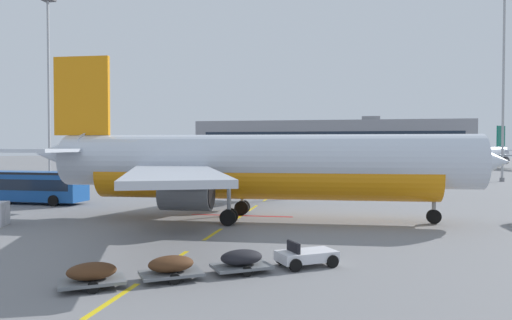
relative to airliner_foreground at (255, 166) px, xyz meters
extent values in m
plane|color=slate|center=(20.56, 19.86, -3.95)|extent=(400.00, 400.00, 0.00)
cube|color=yellow|center=(-1.44, -19.03, -3.95)|extent=(0.24, 4.00, 0.01)
cube|color=yellow|center=(-1.44, -13.09, -3.95)|extent=(0.24, 4.00, 0.01)
cube|color=yellow|center=(-1.44, -6.16, -3.95)|extent=(0.24, 4.00, 0.01)
cube|color=yellow|center=(-1.44, 0.31, -3.95)|extent=(0.24, 4.00, 0.01)
cube|color=yellow|center=(-1.44, 6.43, -3.95)|extent=(0.24, 4.00, 0.01)
cube|color=yellow|center=(-1.44, 13.75, -3.95)|extent=(0.24, 4.00, 0.01)
cube|color=yellow|center=(-1.44, 19.45, -3.95)|extent=(0.24, 4.00, 0.01)
cube|color=yellow|center=(-1.44, 25.69, -3.95)|extent=(0.24, 4.00, 0.01)
cube|color=yellow|center=(-1.44, 31.76, -3.95)|extent=(0.24, 4.00, 0.01)
cube|color=yellow|center=(-1.44, 38.50, -3.95)|extent=(0.24, 4.00, 0.01)
cube|color=yellow|center=(-1.44, 44.28, -3.95)|extent=(0.24, 4.00, 0.01)
cube|color=yellow|center=(-1.44, 50.42, -3.95)|extent=(0.24, 4.00, 0.01)
cube|color=yellow|center=(-1.44, 57.63, -3.95)|extent=(0.24, 4.00, 0.01)
cube|color=yellow|center=(-1.44, 64.60, -3.95)|extent=(0.24, 4.00, 0.01)
cube|color=#B21414|center=(-1.44, 1.86, -3.95)|extent=(8.00, 0.40, 0.01)
cylinder|color=silver|center=(0.58, 0.02, 0.35)|extent=(30.22, 4.94, 3.80)
cylinder|color=orange|center=(0.58, 0.02, -0.69)|extent=(24.62, 4.42, 3.50)
cone|color=silver|center=(15.62, 0.59, 0.35)|extent=(3.64, 3.85, 3.72)
cone|color=silver|center=(-15.15, -0.58, 0.83)|extent=(4.32, 3.39, 3.23)
cube|color=#192333|center=(14.57, 0.55, 1.02)|extent=(1.71, 2.91, 0.60)
cube|color=orange|center=(-13.41, -0.51, 5.25)|extent=(4.41, 0.53, 6.00)
cube|color=silver|center=(-14.23, 2.66, 1.11)|extent=(3.44, 6.52, 0.24)
cube|color=silver|center=(-13.98, -3.73, 1.11)|extent=(3.44, 6.52, 0.24)
cube|color=#B7BCC6|center=(-3.71, 8.37, -0.12)|extent=(9.59, 17.66, 0.36)
cube|color=#B7BCC6|center=(-3.06, -8.62, -0.12)|extent=(10.69, 17.58, 0.36)
cylinder|color=#4C4F54|center=(-3.75, 5.36, -1.57)|extent=(3.28, 2.22, 2.10)
cylinder|color=black|center=(-2.15, 5.42, -1.57)|extent=(0.19, 1.79, 1.79)
cylinder|color=#4C4F54|center=(-3.33, -5.63, -1.57)|extent=(3.28, 2.22, 2.10)
cylinder|color=black|center=(-1.73, -5.57, -1.57)|extent=(0.19, 1.79, 1.79)
cylinder|color=gray|center=(12.48, 0.47, -2.12)|extent=(0.28, 0.28, 2.67)
cylinder|color=black|center=(12.48, 0.47, -3.45)|extent=(1.00, 0.32, 0.99)
cylinder|color=gray|center=(-1.51, 2.54, -2.09)|extent=(0.28, 0.28, 2.61)
cylinder|color=black|center=(-1.53, 2.89, -3.40)|extent=(1.11, 0.39, 1.10)
cylinder|color=black|center=(-1.50, 2.19, -3.40)|extent=(1.11, 0.39, 1.10)
cylinder|color=gray|center=(-1.32, -2.65, -2.09)|extent=(0.28, 0.28, 2.61)
cylinder|color=black|center=(-1.33, -2.30, -3.40)|extent=(1.11, 0.39, 1.10)
cylinder|color=black|center=(-1.30, -3.00, -3.40)|extent=(1.11, 0.39, 1.10)
cylinder|color=silver|center=(36.73, 88.50, -0.22)|extent=(19.97, 21.53, 3.29)
cylinder|color=#0F604C|center=(36.73, 88.50, -1.13)|extent=(16.51, 17.76, 3.03)
cone|color=silver|center=(27.97, 78.84, -0.22)|extent=(4.43, 4.42, 3.23)
cone|color=silver|center=(45.91, 98.61, 0.19)|extent=(4.52, 4.58, 2.80)
cube|color=#192333|center=(28.58, 79.52, 0.35)|extent=(2.76, 2.69, 0.52)
cube|color=#0F604C|center=(44.89, 97.48, 4.02)|extent=(2.79, 3.03, 5.20)
cube|color=silver|center=(43.24, 99.80, 0.44)|extent=(5.97, 5.78, 0.21)
cube|color=#B7BCC6|center=(33.60, 96.00, -0.63)|extent=(15.19, 9.57, 0.31)
cylinder|color=#4C4F54|center=(42.67, 87.94, -1.89)|extent=(3.21, 3.28, 1.82)
cylinder|color=black|center=(41.73, 86.92, -1.89)|extent=(1.22, 1.12, 1.55)
cylinder|color=#4C4F54|center=(35.61, 94.35, -1.89)|extent=(3.21, 3.28, 1.82)
cylinder|color=black|center=(34.68, 93.32, -1.89)|extent=(1.22, 1.12, 1.55)
cylinder|color=gray|center=(29.80, 80.86, -2.37)|extent=(0.24, 0.24, 2.31)
cylinder|color=black|center=(29.80, 80.86, -3.52)|extent=(0.76, 0.80, 0.86)
cylinder|color=gray|center=(39.57, 88.27, -2.34)|extent=(0.24, 0.24, 2.26)
cylinder|color=black|center=(39.79, 88.07, -3.47)|extent=(0.87, 0.91, 0.95)
cylinder|color=black|center=(39.34, 88.47, -3.47)|extent=(0.87, 0.91, 0.95)
cylinder|color=gray|center=(36.23, 91.30, -2.34)|extent=(0.24, 0.24, 2.26)
cylinder|color=black|center=(36.46, 91.09, -3.47)|extent=(0.87, 0.91, 0.95)
cylinder|color=black|center=(36.01, 91.50, -3.47)|extent=(0.87, 0.91, 0.95)
cube|color=#194C99|center=(-23.20, 5.99, -2.30)|extent=(12.09, 3.14, 2.70)
cube|color=#192333|center=(-23.20, 5.99, -2.10)|extent=(11.13, 3.15, 1.00)
cube|color=black|center=(-23.20, 5.99, -1.07)|extent=(12.11, 3.16, 0.20)
cylinder|color=black|center=(-19.08, 7.19, -3.45)|extent=(1.01, 0.36, 1.00)
cylinder|color=black|center=(-19.18, 4.49, -3.45)|extent=(1.01, 0.36, 1.00)
cylinder|color=black|center=(-26.75, 7.47, -3.45)|extent=(1.01, 0.36, 1.00)
cube|color=silver|center=(4.79, -13.01, -3.49)|extent=(2.94, 2.59, 0.44)
cube|color=black|center=(4.25, -13.37, -3.09)|extent=(0.71, 1.01, 0.56)
cylinder|color=black|center=(5.18, -11.93, -3.67)|extent=(0.57, 0.46, 0.56)
cylinder|color=black|center=(5.94, -13.11, -3.67)|extent=(0.57, 0.46, 0.56)
cylinder|color=black|center=(3.65, -12.92, -3.67)|extent=(0.57, 0.46, 0.56)
cylinder|color=black|center=(4.41, -14.09, -3.67)|extent=(0.57, 0.46, 0.56)
cube|color=slate|center=(2.19, -14.69, -3.67)|extent=(2.83, 2.56, 0.12)
ellipsoid|color=black|center=(2.19, -14.69, -3.29)|extent=(2.18, 2.00, 0.64)
cylinder|color=black|center=(1.82, -14.13, -3.73)|extent=(0.45, 0.36, 0.44)
cylinder|color=black|center=(2.56, -15.26, -3.73)|extent=(0.45, 0.36, 0.44)
cube|color=slate|center=(-0.33, -16.32, -3.67)|extent=(2.83, 2.56, 0.12)
ellipsoid|color=#4C2D19|center=(-0.33, -16.32, -3.29)|extent=(2.18, 2.00, 0.64)
cylinder|color=black|center=(-0.70, -15.76, -3.73)|extent=(0.45, 0.36, 0.44)
cylinder|color=black|center=(0.04, -16.89, -3.73)|extent=(0.45, 0.36, 0.44)
cube|color=slate|center=(-2.85, -17.95, -3.67)|extent=(2.83, 2.56, 0.12)
ellipsoid|color=#4C2D19|center=(-2.85, -17.95, -3.29)|extent=(2.18, 2.00, 0.64)
cylinder|color=black|center=(-3.21, -17.38, -3.73)|extent=(0.45, 0.36, 0.44)
cylinder|color=black|center=(-2.48, -18.52, -3.73)|extent=(0.45, 0.36, 0.44)
cylinder|color=slate|center=(-37.30, 31.09, -3.65)|extent=(0.70, 0.70, 0.60)
cylinder|color=#9EA0A5|center=(-37.30, 31.09, 9.57)|extent=(0.36, 0.36, 27.04)
cylinder|color=slate|center=(29.82, 44.72, -3.65)|extent=(0.70, 0.70, 0.60)
cylinder|color=#9EA0A5|center=(29.82, 44.72, 10.36)|extent=(0.36, 0.36, 28.63)
cube|color=gray|center=(0.85, 137.25, 3.11)|extent=(91.79, 21.11, 14.12)
cube|color=#192333|center=(0.85, 126.64, 3.82)|extent=(84.45, 0.12, 5.08)
cube|color=gray|center=(14.62, 137.25, 10.97)|extent=(6.00, 5.00, 1.60)
camera|label=1|loc=(6.54, -34.55, 1.39)|focal=34.02mm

